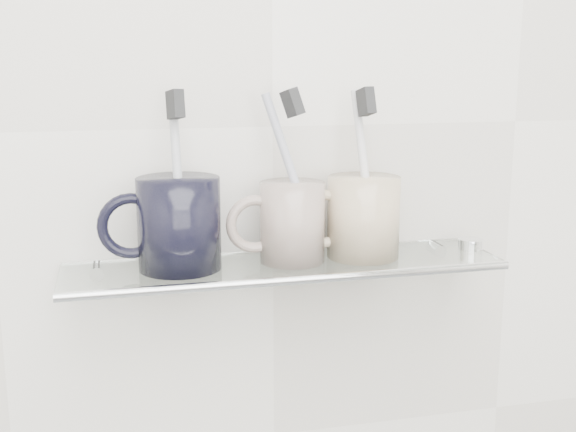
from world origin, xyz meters
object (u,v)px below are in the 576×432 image
object	(u,v)px
shelf_glass	(285,266)
mug_center	(292,222)
mug_left	(179,224)
mug_right	(363,217)

from	to	relation	value
shelf_glass	mug_center	xyz separation A→B (m)	(0.01, 0.00, 0.05)
mug_left	mug_right	distance (m)	0.21
shelf_glass	mug_left	distance (m)	0.13
shelf_glass	mug_center	distance (m)	0.05
mug_left	shelf_glass	bearing A→B (deg)	1.68
mug_left	mug_center	distance (m)	0.13
mug_center	mug_right	distance (m)	0.09
shelf_glass	mug_center	world-z (taller)	mug_center
mug_center	mug_left	bearing A→B (deg)	162.02
mug_left	mug_right	xyz separation A→B (m)	(0.21, 0.00, -0.00)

